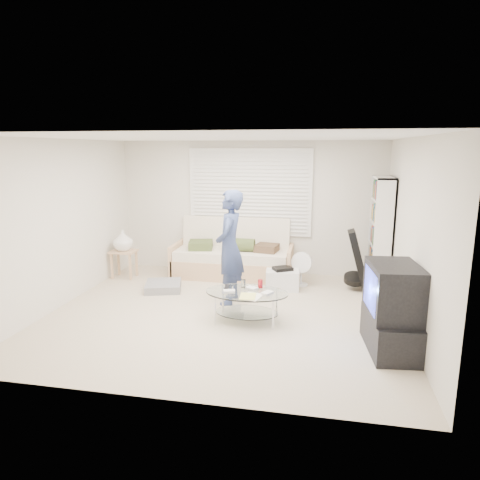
% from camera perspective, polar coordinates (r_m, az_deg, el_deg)
% --- Properties ---
extents(ground, '(5.00, 5.00, 0.00)m').
position_cam_1_polar(ground, '(6.34, -2.14, -9.73)').
color(ground, '#B7A68E').
rests_on(ground, ground).
extents(room_shell, '(5.02, 4.52, 2.51)m').
position_cam_1_polar(room_shell, '(6.39, -1.29, 5.58)').
color(room_shell, silver).
rests_on(room_shell, ground).
extents(window_blinds, '(2.32, 0.08, 1.62)m').
position_cam_1_polar(window_blinds, '(8.08, 1.30, 6.37)').
color(window_blinds, silver).
rests_on(window_blinds, ground).
extents(futon_sofa, '(2.22, 0.89, 1.08)m').
position_cam_1_polar(futon_sofa, '(8.02, -0.96, -2.34)').
color(futon_sofa, tan).
rests_on(futon_sofa, ground).
extents(grey_floor_pillow, '(0.72, 0.72, 0.13)m').
position_cam_1_polar(grey_floor_pillow, '(7.42, -10.17, -6.07)').
color(grey_floor_pillow, slate).
rests_on(grey_floor_pillow, ground).
extents(side_table, '(0.45, 0.36, 0.90)m').
position_cam_1_polar(side_table, '(8.14, -15.33, -0.33)').
color(side_table, tan).
rests_on(side_table, ground).
extents(bookshelf, '(0.30, 0.80, 1.91)m').
position_cam_1_polar(bookshelf, '(7.55, 18.16, 0.78)').
color(bookshelf, white).
rests_on(bookshelf, ground).
extents(guitar_case, '(0.42, 0.38, 1.01)m').
position_cam_1_polar(guitar_case, '(7.46, 15.39, -3.12)').
color(guitar_case, black).
rests_on(guitar_case, ground).
extents(floor_fan, '(0.38, 0.25, 0.61)m').
position_cam_1_polar(floor_fan, '(7.53, 8.17, -3.43)').
color(floor_fan, white).
rests_on(floor_fan, ground).
extents(storage_bin, '(0.58, 0.43, 0.39)m').
position_cam_1_polar(storage_bin, '(7.36, 5.68, -5.20)').
color(storage_bin, white).
rests_on(storage_bin, ground).
extents(tv_unit, '(0.62, 1.02, 1.05)m').
position_cam_1_polar(tv_unit, '(5.37, 19.60, -8.70)').
color(tv_unit, black).
rests_on(tv_unit, ground).
extents(coffee_table, '(1.15, 0.74, 0.55)m').
position_cam_1_polar(coffee_table, '(5.95, 0.95, -7.66)').
color(coffee_table, silver).
rests_on(coffee_table, ground).
extents(standing_person, '(0.43, 0.64, 1.76)m').
position_cam_1_polar(standing_person, '(6.51, -1.39, -1.01)').
color(standing_person, navy).
rests_on(standing_person, ground).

